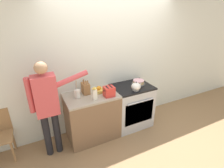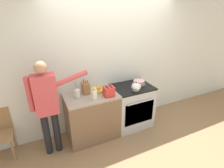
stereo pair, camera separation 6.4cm
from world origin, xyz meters
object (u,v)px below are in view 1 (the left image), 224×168
(knife_block, at_px, (86,88))
(person_baker, at_px, (47,103))
(tea_kettle, at_px, (136,87))
(utensil_crock, at_px, (77,93))
(stove_range, at_px, (131,106))
(toaster, at_px, (109,91))
(fruit_bowl, at_px, (99,90))
(milk_carton, at_px, (95,93))
(layer_cake, at_px, (138,82))

(knife_block, distance_m, person_baker, 0.72)
(tea_kettle, relative_size, knife_block, 0.73)
(tea_kettle, height_order, utensil_crock, utensil_crock)
(stove_range, distance_m, person_baker, 1.69)
(utensil_crock, bearing_deg, person_baker, -165.81)
(toaster, xyz_separation_m, person_baker, (-1.02, 0.06, 0.00))
(fruit_bowl, xyz_separation_m, person_baker, (-0.92, -0.17, 0.05))
(utensil_crock, bearing_deg, toaster, -19.92)
(toaster, bearing_deg, knife_block, 140.23)
(knife_block, distance_m, fruit_bowl, 0.24)
(knife_block, relative_size, fruit_bowl, 1.54)
(knife_block, bearing_deg, stove_range, -7.14)
(milk_carton, bearing_deg, person_baker, 175.05)
(person_baker, bearing_deg, stove_range, -4.31)
(toaster, bearing_deg, milk_carton, -178.79)
(toaster, relative_size, person_baker, 0.12)
(knife_block, xyz_separation_m, person_baker, (-0.68, -0.22, -0.01))
(utensil_crock, relative_size, toaster, 1.58)
(knife_block, bearing_deg, milk_carton, -77.75)
(layer_cake, height_order, utensil_crock, utensil_crock)
(layer_cake, distance_m, milk_carton, 1.05)
(toaster, height_order, person_baker, person_baker)
(utensil_crock, bearing_deg, fruit_bowl, 5.91)
(layer_cake, bearing_deg, milk_carton, -168.37)
(stove_range, relative_size, milk_carton, 3.78)
(utensil_crock, xyz_separation_m, milk_carton, (0.24, -0.19, 0.03))
(tea_kettle, height_order, knife_block, knife_block)
(fruit_bowl, bearing_deg, utensil_crock, -174.09)
(toaster, distance_m, milk_carton, 0.27)
(toaster, bearing_deg, layer_cake, 15.19)
(utensil_crock, xyz_separation_m, fruit_bowl, (0.41, 0.04, -0.03))
(fruit_bowl, bearing_deg, toaster, -66.43)
(knife_block, bearing_deg, person_baker, -162.38)
(layer_cake, xyz_separation_m, person_baker, (-1.77, -0.15, 0.05))
(person_baker, bearing_deg, utensil_crock, 6.19)
(utensil_crock, relative_size, fruit_bowl, 1.61)
(stove_range, bearing_deg, milk_carton, -168.87)
(layer_cake, height_order, fruit_bowl, fruit_bowl)
(tea_kettle, relative_size, toaster, 1.10)
(tea_kettle, relative_size, utensil_crock, 0.70)
(layer_cake, bearing_deg, knife_block, 176.33)
(person_baker, bearing_deg, knife_block, 9.62)
(utensil_crock, bearing_deg, stove_range, -1.27)
(knife_block, xyz_separation_m, utensil_crock, (-0.18, -0.09, -0.02))
(tea_kettle, bearing_deg, milk_carton, 179.31)
(toaster, bearing_deg, stove_range, 15.56)
(knife_block, relative_size, milk_carton, 1.25)
(fruit_bowl, bearing_deg, layer_cake, -1.51)
(layer_cake, bearing_deg, utensil_crock, -179.09)
(tea_kettle, xyz_separation_m, toaster, (-0.55, 0.02, 0.01))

